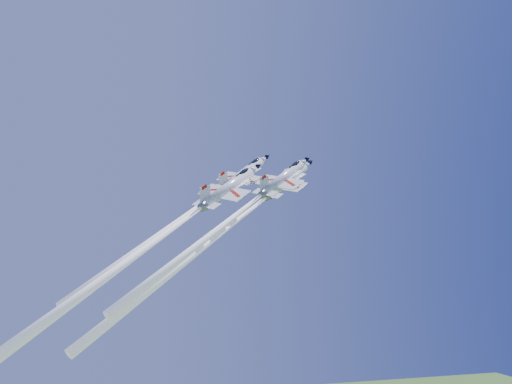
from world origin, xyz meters
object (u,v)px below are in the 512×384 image
object	(u,v)px
jet_left	(186,215)
jet_slot	(160,238)
jet_lead	(219,235)
jet_right	(230,220)

from	to	relation	value
jet_left	jet_slot	xyz separation A→B (m)	(-6.02, -7.96, -4.76)
jet_lead	jet_left	distance (m)	7.77
jet_left	jet_slot	bearing A→B (deg)	-69.56
jet_slot	jet_left	bearing A→B (deg)	110.44
jet_left	jet_right	bearing A→B (deg)	-1.60
jet_lead	jet_slot	distance (m)	12.68
jet_lead	jet_left	bearing A→B (deg)	-153.48
jet_right	jet_slot	distance (m)	12.76
jet_lead	jet_right	xyz separation A→B (m)	(0.29, -6.72, 2.32)
jet_lead	jet_right	distance (m)	7.12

